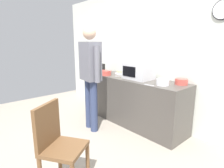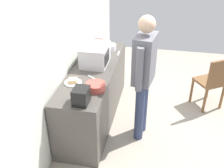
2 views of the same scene
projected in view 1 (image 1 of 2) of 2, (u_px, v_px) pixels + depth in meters
ground_plane at (80, 144)px, 2.86m from camera, size 6.00×6.00×0.00m
back_wall at (148, 55)px, 3.61m from camera, size 5.40×0.13×2.60m
kitchen_counter at (132, 100)px, 3.58m from camera, size 2.16×0.62×0.89m
microwave at (138, 71)px, 3.36m from camera, size 0.50×0.39×0.30m
sandwich_plate at (120, 73)px, 3.94m from camera, size 0.23×0.23×0.07m
salad_bowl at (181, 82)px, 2.92m from camera, size 0.20×0.20×0.09m
cereal_bowl at (105, 73)px, 3.79m from camera, size 0.25×0.25×0.09m
mixing_bowl at (163, 82)px, 2.88m from camera, size 0.20×0.20×0.10m
toaster at (99, 68)px, 4.08m from camera, size 0.22×0.18×0.20m
fork_utensil at (119, 76)px, 3.66m from camera, size 0.11×0.15×0.01m
spoon_utensil at (149, 85)px, 2.87m from camera, size 0.17×0.03×0.01m
person_standing at (90, 71)px, 3.16m from camera, size 0.58×0.30×1.81m
wooden_chair at (57, 143)px, 1.91m from camera, size 0.55×0.55×0.94m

